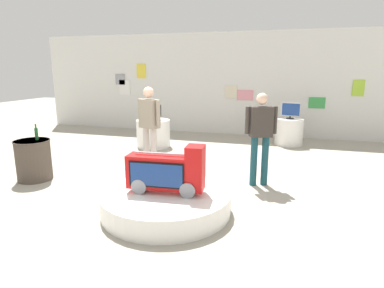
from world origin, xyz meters
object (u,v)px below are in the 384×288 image
(tv_on_center_rear, at_px, (291,110))
(shopper_browsing_near_truck, at_px, (261,132))
(display_pedestal_left_rear, at_px, (153,133))
(display_pedestal_center_rear, at_px, (289,132))
(novelty_firetruck_tv, at_px, (167,173))
(bottle_on_side_table, at_px, (36,133))
(tv_on_left_rear, at_px, (153,112))
(main_display_pedestal, at_px, (166,202))
(side_table_round, at_px, (34,160))
(shopper_browsing_rear, at_px, (149,124))

(tv_on_center_rear, relative_size, shopper_browsing_near_truck, 0.31)
(display_pedestal_left_rear, distance_m, display_pedestal_center_rear, 3.69)
(novelty_firetruck_tv, height_order, bottle_on_side_table, bottle_on_side_table)
(tv_on_left_rear, bearing_deg, tv_on_center_rear, 19.75)
(main_display_pedestal, relative_size, novelty_firetruck_tv, 1.67)
(side_table_round, distance_m, shopper_browsing_near_truck, 4.19)
(display_pedestal_center_rear, height_order, tv_on_center_rear, tv_on_center_rear)
(main_display_pedestal, distance_m, tv_on_left_rear, 4.20)
(display_pedestal_center_rear, relative_size, shopper_browsing_near_truck, 0.45)
(tv_on_left_rear, bearing_deg, main_display_pedestal, -64.44)
(main_display_pedestal, relative_size, side_table_round, 2.47)
(tv_on_left_rear, relative_size, shopper_browsing_near_truck, 0.27)
(shopper_browsing_rear, bearing_deg, novelty_firetruck_tv, -58.64)
(novelty_firetruck_tv, distance_m, display_pedestal_left_rear, 4.15)
(novelty_firetruck_tv, xyz_separation_m, display_pedestal_center_rear, (1.67, 4.98, -0.24))
(display_pedestal_center_rear, distance_m, tv_on_center_rear, 0.59)
(display_pedestal_center_rear, xyz_separation_m, shopper_browsing_rear, (-2.58, -3.49, 0.65))
(side_table_round, xyz_separation_m, shopper_browsing_near_truck, (4.05, 0.89, 0.58))
(novelty_firetruck_tv, bearing_deg, bottle_on_side_table, 165.90)
(main_display_pedestal, xyz_separation_m, display_pedestal_left_rear, (-1.78, 3.73, 0.21))
(display_pedestal_left_rear, distance_m, shopper_browsing_near_truck, 3.74)
(side_table_round, relative_size, bottle_on_side_table, 2.52)
(novelty_firetruck_tv, bearing_deg, display_pedestal_left_rear, 115.76)
(main_display_pedestal, distance_m, tv_on_center_rear, 5.31)
(shopper_browsing_rear, bearing_deg, side_table_round, -156.83)
(novelty_firetruck_tv, bearing_deg, tv_on_center_rear, 71.43)
(tv_on_center_rear, bearing_deg, main_display_pedestal, -108.81)
(shopper_browsing_near_truck, bearing_deg, shopper_browsing_rear, -178.97)
(display_pedestal_left_rear, bearing_deg, display_pedestal_center_rear, 19.76)
(tv_on_center_rear, height_order, shopper_browsing_rear, shopper_browsing_rear)
(novelty_firetruck_tv, relative_size, display_pedestal_left_rear, 1.26)
(novelty_firetruck_tv, bearing_deg, side_table_round, 167.44)
(novelty_firetruck_tv, distance_m, side_table_round, 2.97)
(main_display_pedestal, relative_size, bottle_on_side_table, 6.24)
(shopper_browsing_rear, bearing_deg, tv_on_center_rear, 53.44)
(bottle_on_side_table, bearing_deg, display_pedestal_left_rear, 71.29)
(display_pedestal_left_rear, height_order, shopper_browsing_near_truck, shopper_browsing_near_truck)
(main_display_pedestal, bearing_deg, shopper_browsing_near_truck, 52.23)
(shopper_browsing_near_truck, bearing_deg, tv_on_center_rear, 81.57)
(side_table_round, relative_size, shopper_browsing_rear, 0.44)
(tv_on_left_rear, xyz_separation_m, side_table_round, (-1.09, -3.08, -0.55))
(display_pedestal_left_rear, xyz_separation_m, shopper_browsing_rear, (0.89, -2.24, 0.65))
(display_pedestal_left_rear, relative_size, side_table_round, 1.18)
(bottle_on_side_table, height_order, shopper_browsing_rear, shopper_browsing_rear)
(bottle_on_side_table, xyz_separation_m, shopper_browsing_rear, (1.91, 0.78, 0.13))
(main_display_pedestal, bearing_deg, tv_on_left_rear, 115.56)
(display_pedestal_center_rear, bearing_deg, tv_on_left_rear, -160.18)
(tv_on_left_rear, height_order, side_table_round, tv_on_left_rear)
(novelty_firetruck_tv, relative_size, display_pedestal_center_rear, 1.51)
(tv_on_left_rear, distance_m, tv_on_center_rear, 3.69)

